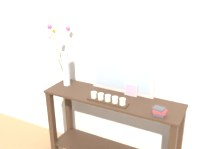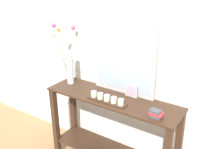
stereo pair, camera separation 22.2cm
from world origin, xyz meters
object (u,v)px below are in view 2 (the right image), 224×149
object	(u,v)px
mirror_leaning	(124,52)
tall_vase_left	(68,60)
console_table	(112,128)
picture_frame_small	(131,91)
book_stack	(156,114)
candle_tray	(107,99)

from	to	relation	value
mirror_leaning	tall_vase_left	distance (m)	0.64
console_table	mirror_leaning	world-z (taller)	mirror_leaning
picture_frame_small	book_stack	bearing A→B (deg)	-31.57
console_table	book_stack	size ratio (longest dim) A/B	11.68
mirror_leaning	tall_vase_left	size ratio (longest dim) A/B	1.29
mirror_leaning	picture_frame_small	size ratio (longest dim) A/B	6.54
tall_vase_left	picture_frame_small	world-z (taller)	tall_vase_left
mirror_leaning	book_stack	xyz separation A→B (m)	(0.46, -0.26, -0.39)
mirror_leaning	picture_frame_small	xyz separation A→B (m)	(0.11, -0.04, -0.36)
tall_vase_left	candle_tray	distance (m)	0.64
candle_tray	picture_frame_small	distance (m)	0.26
mirror_leaning	tall_vase_left	xyz separation A→B (m)	(-0.61, -0.12, -0.17)
console_table	tall_vase_left	xyz separation A→B (m)	(-0.57, 0.04, 0.59)
picture_frame_small	mirror_leaning	bearing A→B (deg)	159.76
console_table	candle_tray	world-z (taller)	candle_tray
book_stack	tall_vase_left	bearing A→B (deg)	172.50
candle_tray	book_stack	world-z (taller)	same
mirror_leaning	book_stack	bearing A→B (deg)	-29.08
tall_vase_left	candle_tray	world-z (taller)	tall_vase_left
mirror_leaning	candle_tray	bearing A→B (deg)	-96.29
console_table	candle_tray	xyz separation A→B (m)	(0.01, -0.10, 0.37)
tall_vase_left	book_stack	world-z (taller)	tall_vase_left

